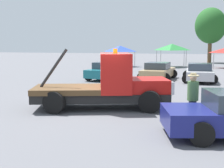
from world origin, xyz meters
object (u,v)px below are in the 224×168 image
at_px(parked_car_silver, 199,73).
at_px(canopy_tent_blue, 120,49).
at_px(tow_truck, 109,85).
at_px(parked_car_teal, 108,71).
at_px(parked_car_tan, 158,71).
at_px(person_near_truck, 193,94).
at_px(canopy_tent_green, 172,47).
at_px(tree_left, 211,26).

height_order(parked_car_silver, canopy_tent_blue, canopy_tent_blue).
height_order(tow_truck, parked_car_teal, tow_truck).
height_order(parked_car_tan, parked_car_silver, same).
bearing_deg(tow_truck, canopy_tent_blue, 85.09).
xyz_separation_m(parked_car_teal, canopy_tent_blue, (-3.03, 14.00, 1.52)).
bearing_deg(parked_car_teal, tow_truck, -152.74).
bearing_deg(person_near_truck, parked_car_tan, 132.59).
height_order(canopy_tent_green, tree_left, tree_left).
height_order(parked_car_tan, tree_left, tree_left).
xyz_separation_m(tow_truck, parked_car_teal, (-3.50, 10.41, -0.32)).
bearing_deg(canopy_tent_green, canopy_tent_blue, -168.57).
relative_size(parked_car_teal, canopy_tent_blue, 1.53).
relative_size(tow_truck, tree_left, 0.75).
relative_size(parked_car_silver, tree_left, 0.55).
xyz_separation_m(person_near_truck, parked_car_teal, (-7.00, 12.09, -0.37)).
bearing_deg(tree_left, parked_car_tan, -98.27).
xyz_separation_m(tow_truck, parked_car_tan, (0.25, 11.29, -0.32)).
bearing_deg(canopy_tent_green, tree_left, 67.71).
bearing_deg(person_near_truck, tree_left, 117.99).
xyz_separation_m(tow_truck, canopy_tent_green, (-0.42, 25.65, 1.41)).
bearing_deg(tree_left, canopy_tent_blue, -131.68).
height_order(parked_car_teal, tree_left, tree_left).
height_order(parked_car_teal, canopy_tent_green, canopy_tent_green).
distance_m(tow_truck, canopy_tent_blue, 25.30).
height_order(tow_truck, canopy_tent_green, canopy_tent_green).
xyz_separation_m(tow_truck, parked_car_silver, (3.29, 11.03, -0.32)).
height_order(parked_car_teal, parked_car_tan, same).
distance_m(tow_truck, tree_left, 36.56).
bearing_deg(parked_car_tan, canopy_tent_blue, 30.58).
bearing_deg(person_near_truck, parked_car_silver, 119.49).
height_order(tow_truck, tree_left, tree_left).
height_order(person_near_truck, parked_car_teal, person_near_truck).
xyz_separation_m(parked_car_teal, parked_car_tan, (3.75, 0.87, 0.00)).
relative_size(person_near_truck, parked_car_tan, 0.36).
bearing_deg(tow_truck, tree_left, 64.01).
distance_m(tow_truck, parked_car_silver, 11.52).
relative_size(parked_car_tan, parked_car_silver, 1.07).
xyz_separation_m(person_near_truck, canopy_tent_blue, (-10.04, 26.09, 1.15)).
bearing_deg(canopy_tent_green, parked_car_teal, -101.42).
relative_size(parked_car_teal, tree_left, 0.58).
bearing_deg(person_near_truck, canopy_tent_blue, 139.57).
height_order(parked_car_teal, parked_car_silver, same).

